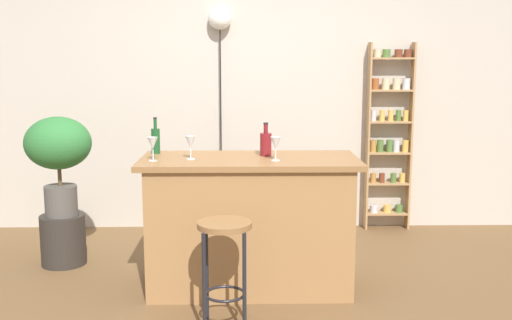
{
  "coord_description": "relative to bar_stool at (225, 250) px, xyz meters",
  "views": [
    {
      "loc": [
        -0.03,
        -3.88,
        1.64
      ],
      "look_at": [
        0.05,
        0.55,
        0.89
      ],
      "focal_mm": 42.27,
      "sensor_mm": 36.0,
      "label": 1
    }
  ],
  "objects": [
    {
      "name": "bar_stool",
      "position": [
        0.0,
        0.0,
        0.0
      ],
      "size": [
        0.33,
        0.33,
        0.67
      ],
      "color": "black",
      "rests_on": "ground"
    },
    {
      "name": "wine_glass_right",
      "position": [
        0.33,
        0.55,
        0.57
      ],
      "size": [
        0.07,
        0.07,
        0.16
      ],
      "color": "silver",
      "rests_on": "kitchen_counter"
    },
    {
      "name": "pendant_globe_light",
      "position": [
        -0.1,
        2.2,
        1.49
      ],
      "size": [
        0.22,
        0.22,
        2.12
      ],
      "color": "black",
      "rests_on": "ground"
    },
    {
      "name": "kitchen_counter",
      "position": [
        0.16,
        0.66,
        -0.02
      ],
      "size": [
        1.53,
        0.7,
        0.95
      ],
      "color": "#9E7042",
      "rests_on": "ground"
    },
    {
      "name": "plant_stool",
      "position": [
        -1.34,
        1.19,
        -0.3
      ],
      "size": [
        0.35,
        0.35,
        0.4
      ],
      "primitive_type": "cylinder",
      "color": "#2D2823",
      "rests_on": "ground"
    },
    {
      "name": "bottle_spirits_clear",
      "position": [
        0.27,
        0.76,
        0.54
      ],
      "size": [
        0.08,
        0.08,
        0.24
      ],
      "color": "maroon",
      "rests_on": "kitchen_counter"
    },
    {
      "name": "bottle_vinegar",
      "position": [
        -0.53,
        0.88,
        0.55
      ],
      "size": [
        0.06,
        0.06,
        0.27
      ],
      "color": "#194C23",
      "rests_on": "kitchen_counter"
    },
    {
      "name": "wine_glass_left",
      "position": [
        -0.25,
        0.61,
        0.57
      ],
      "size": [
        0.07,
        0.07,
        0.16
      ],
      "color": "silver",
      "rests_on": "kitchen_counter"
    },
    {
      "name": "spice_shelf",
      "position": [
        1.51,
        2.18,
        0.45
      ],
      "size": [
        0.43,
        0.13,
        1.79
      ],
      "color": "#A87F51",
      "rests_on": "ground"
    },
    {
      "name": "wine_glass_center",
      "position": [
        -0.5,
        0.55,
        0.57
      ],
      "size": [
        0.07,
        0.07,
        0.16
      ],
      "color": "silver",
      "rests_on": "kitchen_counter"
    },
    {
      "name": "potted_plant",
      "position": [
        -1.34,
        1.19,
        0.43
      ],
      "size": [
        0.52,
        0.47,
        0.79
      ],
      "color": "#514C47",
      "rests_on": "plant_stool"
    },
    {
      "name": "back_wall",
      "position": [
        0.16,
        2.31,
        0.9
      ],
      "size": [
        6.4,
        0.1,
        2.8
      ],
      "primitive_type": "cube",
      "color": "#BCB2A3",
      "rests_on": "ground"
    },
    {
      "name": "ground",
      "position": [
        0.16,
        0.36,
        -0.5
      ],
      "size": [
        12.0,
        12.0,
        0.0
      ],
      "primitive_type": "plane",
      "color": "brown"
    }
  ]
}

